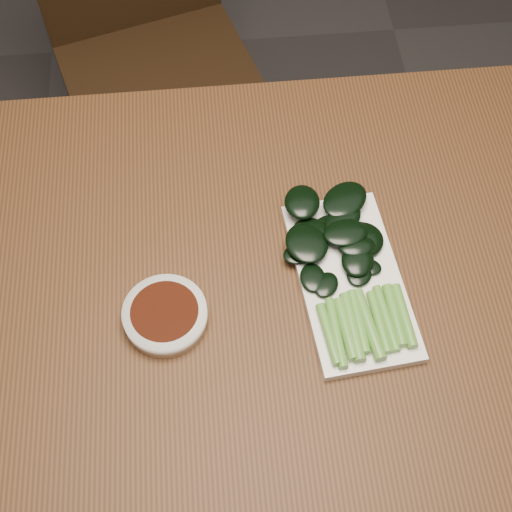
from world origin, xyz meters
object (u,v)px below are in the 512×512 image
object	(u,v)px
chair_far	(150,41)
sauce_bowl	(165,315)
table	(273,318)
gai_lan	(344,259)
serving_plate	(350,281)

from	to	relation	value
chair_far	sauce_bowl	world-z (taller)	chair_far
table	sauce_bowl	size ratio (longest dim) A/B	12.41
sauce_bowl	gai_lan	bearing A→B (deg)	13.01
serving_plate	gai_lan	size ratio (longest dim) A/B	0.95
sauce_bowl	chair_far	bearing A→B (deg)	92.82
chair_far	serving_plate	size ratio (longest dim) A/B	3.16
table	serving_plate	distance (m)	0.13
chair_far	gai_lan	distance (m)	0.88
table	gai_lan	world-z (taller)	gai_lan
table	chair_far	world-z (taller)	chair_far
serving_plate	gai_lan	world-z (taller)	gai_lan
sauce_bowl	serving_plate	xyz separation A→B (m)	(0.26, 0.03, -0.01)
chair_far	gai_lan	world-z (taller)	chair_far
gai_lan	table	bearing A→B (deg)	-161.56
table	chair_far	size ratio (longest dim) A/B	1.57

